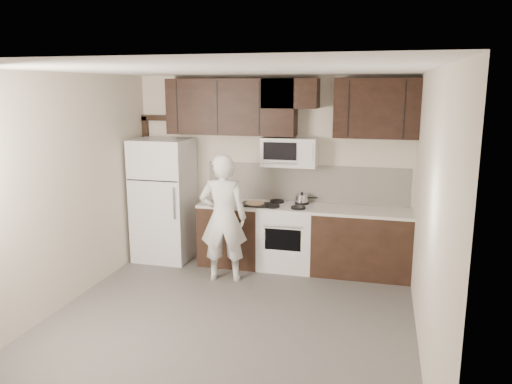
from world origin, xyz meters
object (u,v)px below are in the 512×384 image
at_px(microwave, 290,152).
at_px(person, 223,218).
at_px(refrigerator, 164,200).
at_px(stove, 287,236).

bearing_deg(microwave, person, -133.40).
relative_size(refrigerator, person, 1.06).
bearing_deg(person, stove, -149.53).
height_order(stove, refrigerator, refrigerator).
xyz_separation_m(microwave, person, (-0.73, -0.77, -0.80)).
height_order(stove, microwave, microwave).
bearing_deg(person, refrigerator, -39.72).
bearing_deg(microwave, refrigerator, -174.85).
bearing_deg(stove, refrigerator, -178.49).
relative_size(microwave, person, 0.45).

